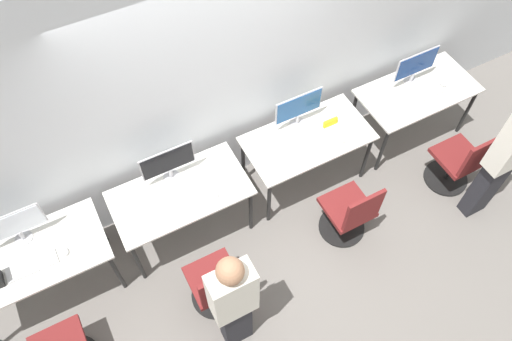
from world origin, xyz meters
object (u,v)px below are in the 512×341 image
at_px(office_chair_left, 216,286).
at_px(keyboard_right, 317,149).
at_px(monitor_left, 168,163).
at_px(mouse_right, 343,139).
at_px(monitor_far_left, 14,226).
at_px(person_far_right, 508,154).
at_px(mouse_left, 215,194).
at_px(keyboard_far_right, 424,94).
at_px(mouse_far_left, 65,251).
at_px(mouse_far_right, 443,84).
at_px(office_chair_far_right, 459,163).
at_px(office_chair_right, 349,214).
at_px(monitor_far_right, 416,66).
at_px(keyboard_far_left, 32,266).
at_px(monitor_right, 299,108).
at_px(person_left, 233,302).
at_px(keyboard_left, 186,204).

relative_size(office_chair_left, keyboard_right, 2.10).
xyz_separation_m(monitor_left, keyboard_right, (1.39, -0.37, -0.22)).
distance_m(monitor_left, office_chair_left, 1.20).
height_order(monitor_left, mouse_right, monitor_left).
height_order(monitor_far_left, keyboard_right, monitor_far_left).
relative_size(mouse_right, person_far_right, 0.05).
bearing_deg(mouse_left, keyboard_far_right, 2.25).
bearing_deg(keyboard_right, mouse_far_left, 178.41).
xyz_separation_m(office_chair_left, mouse_far_right, (3.11, 0.78, 0.38)).
xyz_separation_m(keyboard_far_right, office_chair_far_right, (0.02, -0.73, -0.38)).
bearing_deg(office_chair_right, monitor_far_right, 34.49).
relative_size(mouse_far_left, person_far_right, 0.05).
relative_size(monitor_left, keyboard_right, 1.22).
bearing_deg(office_chair_left, monitor_far_left, 142.18).
bearing_deg(keyboard_far_left, office_chair_right, -13.79).
distance_m(monitor_far_left, office_chair_far_right, 4.36).
xyz_separation_m(monitor_right, mouse_right, (0.29, -0.40, -0.22)).
bearing_deg(keyboard_far_right, monitor_far_right, 90.00).
relative_size(office_chair_left, monitor_far_right, 1.72).
height_order(person_left, person_far_right, person_far_right).
relative_size(keyboard_right, office_chair_far_right, 0.48).
xyz_separation_m(office_chair_left, office_chair_right, (1.48, 0.06, 0.00)).
bearing_deg(keyboard_far_left, monitor_far_right, 3.24).
distance_m(mouse_far_right, person_far_right, 1.17).
relative_size(keyboard_far_left, mouse_right, 4.73).
xyz_separation_m(keyboard_far_left, monitor_right, (2.79, 0.31, 0.22)).
bearing_deg(mouse_far_right, keyboard_far_right, -175.97).
bearing_deg(keyboard_far_left, monitor_far_left, 90.00).
relative_size(person_left, mouse_right, 17.44).
bearing_deg(monitor_right, keyboard_far_left, -173.70).
bearing_deg(person_left, office_chair_left, 91.67).
relative_size(office_chair_left, mouse_right, 9.92).
relative_size(keyboard_far_right, office_chair_far_right, 0.48).
relative_size(mouse_far_left, office_chair_left, 0.10).
relative_size(monitor_far_left, office_chair_right, 0.58).
relative_size(monitor_far_left, monitor_left, 1.00).
height_order(mouse_right, office_chair_far_right, office_chair_far_right).
xyz_separation_m(office_chair_left, monitor_right, (1.44, 1.06, 0.60)).
xyz_separation_m(mouse_left, keyboard_right, (1.11, 0.01, -0.01)).
bearing_deg(office_chair_right, monitor_far_left, 160.72).
bearing_deg(office_chair_left, mouse_far_right, 14.08).
bearing_deg(mouse_right, monitor_far_right, 16.79).
relative_size(office_chair_right, person_far_right, 0.50).
xyz_separation_m(monitor_left, person_left, (-0.04, -1.41, -0.11)).
bearing_deg(office_chair_far_right, keyboard_left, 166.69).
bearing_deg(person_left, person_far_right, 0.55).
bearing_deg(keyboard_far_right, monitor_far_left, 176.12).
distance_m(keyboard_left, person_left, 1.06).
bearing_deg(mouse_far_right, monitor_right, 170.61).
bearing_deg(office_chair_far_right, office_chair_left, -179.45).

